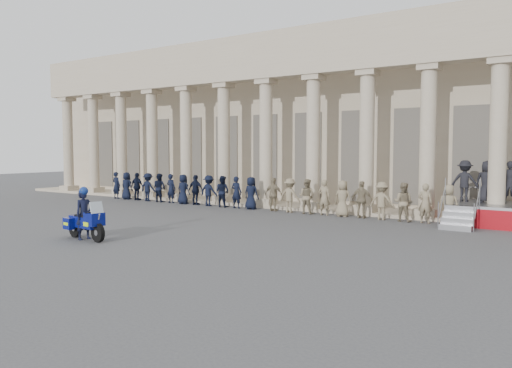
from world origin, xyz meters
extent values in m
plane|color=#454547|center=(0.00, 0.00, 0.00)|extent=(90.00, 90.00, 0.00)
cube|color=tan|center=(0.00, 15.00, 4.50)|extent=(40.00, 10.00, 9.00)
cube|color=tan|center=(0.00, 8.80, 0.07)|extent=(40.00, 2.60, 0.15)
cube|color=tan|center=(0.00, 8.00, 6.79)|extent=(35.80, 1.00, 1.00)
cube|color=tan|center=(0.00, 8.00, 7.89)|extent=(35.80, 1.00, 1.20)
cube|color=tan|center=(-16.90, 8.00, 0.30)|extent=(0.90, 0.90, 0.30)
cylinder|color=tan|center=(-16.90, 8.00, 3.25)|extent=(0.64, 0.64, 5.60)
cube|color=tan|center=(-16.90, 8.00, 6.17)|extent=(0.85, 0.85, 0.24)
cube|color=tan|center=(-14.30, 8.00, 0.30)|extent=(0.90, 0.90, 0.30)
cylinder|color=tan|center=(-14.30, 8.00, 3.25)|extent=(0.64, 0.64, 5.60)
cube|color=tan|center=(-14.30, 8.00, 6.17)|extent=(0.85, 0.85, 0.24)
cube|color=tan|center=(-11.70, 8.00, 0.30)|extent=(0.90, 0.90, 0.30)
cylinder|color=tan|center=(-11.70, 8.00, 3.25)|extent=(0.64, 0.64, 5.60)
cube|color=tan|center=(-11.70, 8.00, 6.17)|extent=(0.85, 0.85, 0.24)
cube|color=tan|center=(-9.10, 8.00, 0.30)|extent=(0.90, 0.90, 0.30)
cylinder|color=tan|center=(-9.10, 8.00, 3.25)|extent=(0.64, 0.64, 5.60)
cube|color=tan|center=(-9.10, 8.00, 6.17)|extent=(0.85, 0.85, 0.24)
cube|color=tan|center=(-6.50, 8.00, 0.30)|extent=(0.90, 0.90, 0.30)
cylinder|color=tan|center=(-6.50, 8.00, 3.25)|extent=(0.64, 0.64, 5.60)
cube|color=tan|center=(-6.50, 8.00, 6.17)|extent=(0.85, 0.85, 0.24)
cube|color=tan|center=(-3.90, 8.00, 0.30)|extent=(0.90, 0.90, 0.30)
cylinder|color=tan|center=(-3.90, 8.00, 3.25)|extent=(0.64, 0.64, 5.60)
cube|color=tan|center=(-3.90, 8.00, 6.17)|extent=(0.85, 0.85, 0.24)
cube|color=tan|center=(-1.30, 8.00, 0.30)|extent=(0.90, 0.90, 0.30)
cylinder|color=tan|center=(-1.30, 8.00, 3.25)|extent=(0.64, 0.64, 5.60)
cube|color=tan|center=(-1.30, 8.00, 6.17)|extent=(0.85, 0.85, 0.24)
cube|color=tan|center=(1.30, 8.00, 0.30)|extent=(0.90, 0.90, 0.30)
cylinder|color=tan|center=(1.30, 8.00, 3.25)|extent=(0.64, 0.64, 5.60)
cube|color=tan|center=(1.30, 8.00, 6.17)|extent=(0.85, 0.85, 0.24)
cube|color=tan|center=(3.90, 8.00, 0.30)|extent=(0.90, 0.90, 0.30)
cylinder|color=tan|center=(3.90, 8.00, 3.25)|extent=(0.64, 0.64, 5.60)
cube|color=tan|center=(3.90, 8.00, 6.17)|extent=(0.85, 0.85, 0.24)
cube|color=tan|center=(6.50, 8.00, 0.30)|extent=(0.90, 0.90, 0.30)
cylinder|color=tan|center=(6.50, 8.00, 3.25)|extent=(0.64, 0.64, 5.60)
cube|color=tan|center=(6.50, 8.00, 6.17)|extent=(0.85, 0.85, 0.24)
cube|color=tan|center=(9.10, 8.00, 0.30)|extent=(0.90, 0.90, 0.30)
cylinder|color=tan|center=(9.10, 8.00, 3.25)|extent=(0.64, 0.64, 5.60)
cube|color=tan|center=(9.10, 8.00, 6.17)|extent=(0.85, 0.85, 0.24)
cube|color=black|center=(-15.60, 10.02, 2.55)|extent=(1.30, 0.12, 4.20)
cube|color=black|center=(-13.00, 10.02, 2.55)|extent=(1.30, 0.12, 4.20)
cube|color=black|center=(-10.40, 10.02, 2.55)|extent=(1.30, 0.12, 4.20)
cube|color=black|center=(-7.80, 10.02, 2.55)|extent=(1.30, 0.12, 4.20)
cube|color=black|center=(-5.20, 10.02, 2.55)|extent=(1.30, 0.12, 4.20)
cube|color=black|center=(-2.60, 10.02, 2.55)|extent=(1.30, 0.12, 4.20)
cube|color=black|center=(0.00, 10.02, 2.55)|extent=(1.30, 0.12, 4.20)
cube|color=black|center=(2.60, 10.02, 2.55)|extent=(1.30, 0.12, 4.20)
cube|color=black|center=(5.20, 10.02, 2.55)|extent=(1.30, 0.12, 4.20)
cube|color=black|center=(7.80, 10.02, 2.55)|extent=(1.30, 0.12, 4.20)
imported|color=black|center=(-10.93, 6.88, 0.78)|extent=(0.57, 0.37, 1.56)
imported|color=black|center=(-10.07, 6.88, 0.78)|extent=(0.76, 0.50, 1.56)
imported|color=black|center=(-9.20, 6.88, 0.78)|extent=(0.91, 0.38, 1.56)
imported|color=black|center=(-8.34, 6.88, 0.78)|extent=(1.01, 0.58, 1.56)
imported|color=black|center=(-7.48, 6.88, 0.78)|extent=(0.76, 0.59, 1.56)
imported|color=black|center=(-6.61, 6.88, 0.78)|extent=(0.57, 0.37, 1.56)
imported|color=black|center=(-5.75, 6.88, 0.78)|extent=(0.76, 0.50, 1.56)
imported|color=black|center=(-4.88, 6.88, 0.78)|extent=(0.91, 0.38, 1.56)
imported|color=black|center=(-4.02, 6.88, 0.78)|extent=(1.01, 0.58, 1.56)
imported|color=black|center=(-3.16, 6.88, 0.78)|extent=(0.76, 0.59, 1.56)
imported|color=black|center=(-2.29, 6.88, 0.78)|extent=(0.57, 0.37, 1.56)
imported|color=black|center=(-1.43, 6.88, 0.78)|extent=(0.76, 0.50, 1.56)
imported|color=#84765B|center=(-0.16, 6.88, 0.78)|extent=(0.91, 0.38, 1.56)
imported|color=#84765B|center=(0.70, 6.88, 0.78)|extent=(1.01, 0.58, 1.56)
imported|color=#84765B|center=(1.57, 6.88, 0.78)|extent=(0.76, 0.59, 1.56)
imported|color=#84765B|center=(2.43, 6.88, 0.78)|extent=(0.57, 0.37, 1.56)
imported|color=#84765B|center=(3.29, 6.88, 0.78)|extent=(0.76, 0.50, 1.56)
imported|color=#84765B|center=(4.16, 6.88, 0.78)|extent=(0.91, 0.38, 1.56)
imported|color=#84765B|center=(5.02, 6.88, 0.78)|extent=(1.01, 0.58, 1.56)
imported|color=#84765B|center=(5.89, 6.88, 0.78)|extent=(0.76, 0.59, 1.56)
imported|color=#84765B|center=(6.75, 6.88, 0.78)|extent=(0.57, 0.37, 1.56)
imported|color=#84765B|center=(7.61, 6.88, 0.78)|extent=(0.76, 0.50, 1.56)
cube|color=gray|center=(9.51, 8.03, 0.76)|extent=(3.98, 2.85, 0.10)
cube|color=maroon|center=(9.51, 6.63, 0.35)|extent=(3.98, 0.04, 0.71)
cube|color=maroon|center=(7.54, 8.03, 0.35)|extent=(0.04, 2.85, 0.71)
cube|color=gray|center=(8.12, 5.71, 0.10)|extent=(1.10, 0.28, 0.20)
cube|color=gray|center=(8.12, 5.99, 0.30)|extent=(1.10, 0.28, 0.20)
cube|color=gray|center=(8.12, 6.27, 0.50)|extent=(1.10, 0.28, 0.20)
cube|color=gray|center=(8.12, 6.55, 0.71)|extent=(1.10, 0.28, 0.20)
imported|color=black|center=(7.91, 8.23, 1.62)|extent=(1.06, 0.61, 1.64)
imported|color=black|center=(8.71, 8.23, 1.62)|extent=(0.80, 0.52, 1.64)
imported|color=black|center=(9.51, 8.23, 1.62)|extent=(0.60, 0.39, 1.64)
cylinder|color=black|center=(-0.64, -2.78, 0.30)|extent=(0.61, 0.20, 0.60)
cylinder|color=black|center=(-1.99, -2.60, 0.30)|extent=(0.61, 0.20, 0.60)
cube|color=navy|center=(-1.27, -2.70, 0.56)|extent=(1.09, 0.51, 0.35)
cube|color=navy|center=(-0.82, -2.76, 0.71)|extent=(0.56, 0.53, 0.41)
cube|color=silver|center=(-0.82, -2.76, 0.50)|extent=(0.23, 0.30, 0.11)
cube|color=#B2BFCC|center=(-0.66, -2.78, 1.02)|extent=(0.24, 0.44, 0.49)
cube|color=black|center=(-1.45, -2.67, 0.74)|extent=(0.63, 0.38, 0.09)
cube|color=navy|center=(-1.94, -2.61, 0.64)|extent=(0.36, 0.35, 0.20)
cube|color=navy|center=(-1.89, -2.91, 0.50)|extent=(0.43, 0.25, 0.36)
cube|color=#C6F60C|center=(-1.89, -2.91, 0.50)|extent=(0.30, 0.25, 0.09)
cube|color=navy|center=(-1.82, -2.33, 0.50)|extent=(0.43, 0.25, 0.36)
cube|color=#C6F60C|center=(-1.82, -2.33, 0.50)|extent=(0.30, 0.25, 0.09)
cylinder|color=silver|center=(-1.69, -2.42, 0.27)|extent=(0.55, 0.16, 0.09)
cylinder|color=black|center=(-0.82, -2.76, 0.93)|extent=(0.11, 0.63, 0.03)
imported|color=black|center=(-1.40, -2.68, 0.80)|extent=(0.46, 0.63, 1.61)
sphere|color=navy|center=(-1.40, -2.68, 1.56)|extent=(0.28, 0.28, 0.28)
camera|label=1|loc=(11.89, -12.83, 2.88)|focal=35.00mm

